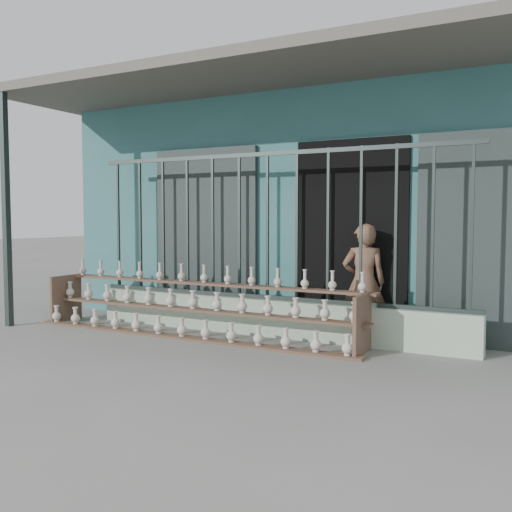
% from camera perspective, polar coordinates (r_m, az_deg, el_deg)
% --- Properties ---
extents(ground, '(60.00, 60.00, 0.00)m').
position_cam_1_polar(ground, '(5.99, -4.52, -10.16)').
color(ground, slate).
extents(workshop_building, '(7.40, 6.60, 3.21)m').
position_cam_1_polar(workshop_building, '(9.66, 9.00, 4.82)').
color(workshop_building, '#32676A').
rests_on(workshop_building, ground).
extents(parapet_wall, '(5.00, 0.20, 0.45)m').
position_cam_1_polar(parapet_wall, '(7.05, 1.14, -6.15)').
color(parapet_wall, '#A7C3A7').
rests_on(parapet_wall, ground).
extents(security_fence, '(5.00, 0.04, 1.80)m').
position_cam_1_polar(security_fence, '(6.95, 1.15, 3.02)').
color(security_fence, '#283330').
rests_on(security_fence, parapet_wall).
extents(shelf_rack, '(4.50, 0.68, 0.85)m').
position_cam_1_polar(shelf_rack, '(7.09, -6.37, -4.99)').
color(shelf_rack, brown).
rests_on(shelf_rack, ground).
extents(elderly_woman, '(0.59, 0.50, 1.38)m').
position_cam_1_polar(elderly_woman, '(6.81, 10.73, -2.63)').
color(elderly_woman, brown).
rests_on(elderly_woman, ground).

